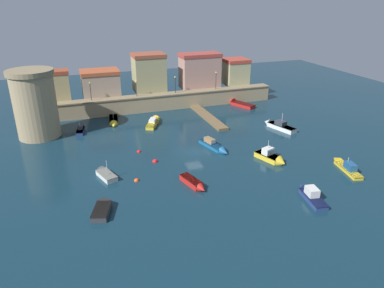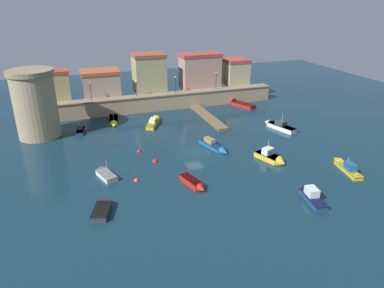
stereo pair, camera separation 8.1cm
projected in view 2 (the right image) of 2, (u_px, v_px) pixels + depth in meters
name	position (u px, v px, depth m)	size (l,w,h in m)	color
ground_plane	(194.00, 151.00, 56.08)	(130.42, 130.42, 0.00)	#112D3D
quay_wall	(158.00, 102.00, 75.35)	(51.81, 2.70, 3.35)	#9E8966
old_town_backdrop	(155.00, 75.00, 76.85)	(46.43, 5.96, 8.09)	tan
fortress_tower	(35.00, 104.00, 59.72)	(7.45, 7.45, 11.48)	#9E8966
pier_dock	(208.00, 117.00, 70.72)	(1.98, 15.18, 0.70)	brown
quay_lamp_0	(90.00, 88.00, 69.72)	(0.32, 0.32, 3.59)	black
quay_lamp_1	(136.00, 86.00, 72.57)	(0.32, 0.32, 3.23)	black
quay_lamp_2	(175.00, 82.00, 75.03)	(0.32, 0.32, 3.48)	black
quay_lamp_3	(216.00, 78.00, 77.80)	(0.32, 0.32, 3.81)	black
moored_boat_0	(104.00, 173.00, 48.36)	(2.86, 4.77, 3.08)	silver
moored_boat_1	(81.00, 129.00, 63.98)	(1.93, 4.82, 2.37)	navy
moored_boat_2	(114.00, 122.00, 68.11)	(2.38, 6.84, 2.28)	gold
moored_boat_3	(272.00, 158.00, 52.60)	(3.38, 5.44, 3.47)	gold
moored_boat_4	(239.00, 104.00, 78.77)	(4.57, 6.94, 1.80)	red
moored_boat_5	(103.00, 207.00, 40.68)	(2.94, 4.68, 1.61)	#333338
moored_boat_6	(309.00, 194.00, 43.26)	(2.45, 5.96, 1.98)	navy
moored_boat_7	(154.00, 121.00, 67.76)	(4.36, 6.99, 1.59)	gold
moored_boat_8	(194.00, 183.00, 45.75)	(2.42, 4.96, 1.17)	red
moored_boat_9	(215.00, 146.00, 56.78)	(3.09, 6.81, 1.73)	#195689
moored_boat_10	(278.00, 125.00, 65.44)	(3.65, 7.18, 3.49)	white
moored_boat_11	(345.00, 166.00, 50.32)	(2.68, 6.92, 2.35)	gold
mooring_buoy_0	(136.00, 181.00, 47.26)	(0.68, 0.68, 0.68)	#EA4C19
mooring_buoy_1	(155.00, 162.00, 52.57)	(0.79, 0.79, 0.79)	red
mooring_buoy_2	(139.00, 152.00, 55.82)	(0.63, 0.63, 0.63)	red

